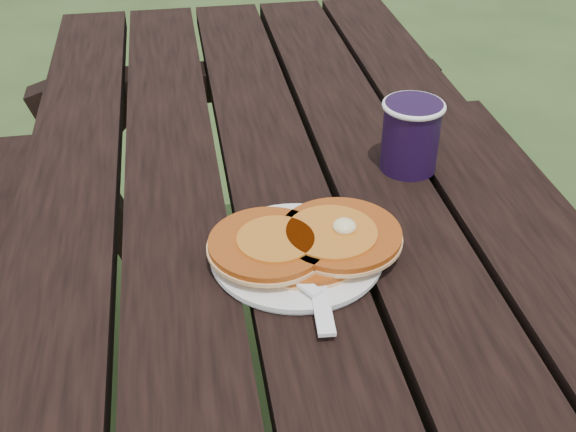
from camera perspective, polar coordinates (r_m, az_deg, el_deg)
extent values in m
cube|color=black|center=(0.99, 0.10, -1.37)|extent=(0.75, 1.80, 0.04)
cylinder|color=white|center=(0.91, 0.69, -3.12)|extent=(0.24, 0.24, 0.01)
cylinder|color=#B14C13|center=(0.90, 1.28, -2.52)|extent=(0.15, 0.15, 0.01)
cylinder|color=#B14C13|center=(0.89, -1.59, -2.23)|extent=(0.15, 0.15, 0.01)
cylinder|color=#B14C13|center=(0.91, 4.16, -1.48)|extent=(0.15, 0.15, 0.01)
cylinder|color=#B26019|center=(0.90, 3.47, -1.21)|extent=(0.11, 0.11, 0.00)
ellipsoid|color=#F4E59E|center=(0.90, 4.48, -0.82)|extent=(0.03, 0.03, 0.02)
cube|color=white|center=(0.86, 2.31, -5.22)|extent=(0.03, 0.18, 0.00)
cylinder|color=black|center=(1.08, 9.67, 6.24)|extent=(0.08, 0.08, 0.11)
torus|color=white|center=(1.06, 9.93, 8.59)|extent=(0.09, 0.09, 0.01)
cylinder|color=black|center=(1.06, 9.92, 8.50)|extent=(0.07, 0.07, 0.01)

